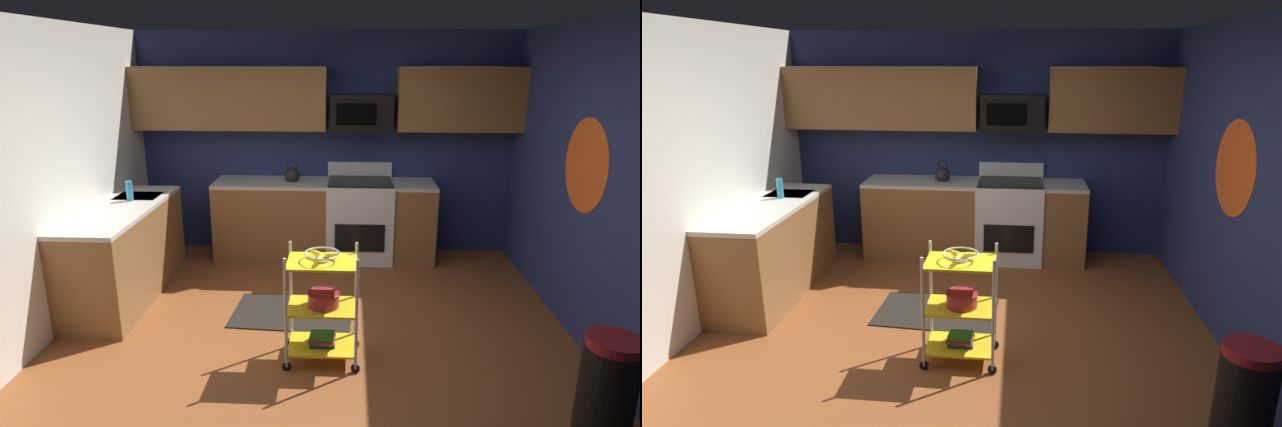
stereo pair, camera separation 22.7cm
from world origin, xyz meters
The scene contains 17 objects.
floor centered at (0.00, 0.00, -0.02)m, with size 4.40×4.80×0.04m, color brown.
wall_back centered at (0.00, 2.43, 1.30)m, with size 4.52×0.06×2.60m, color navy.
wall_left centered at (-2.23, 0.00, 1.30)m, with size 0.06×4.80×2.60m, color silver.
wall_right centered at (2.23, 0.00, 1.30)m, with size 0.06×4.80×2.60m, color navy.
wall_flower_decal centered at (2.20, 0.49, 1.45)m, with size 0.77×0.77×0.00m, color #E5591E.
counter_run centered at (-0.79, 1.61, 0.46)m, with size 3.47×2.38×0.92m.
oven_range centered at (0.41, 2.10, 0.48)m, with size 0.76×0.65×1.10m.
upper_cabinets centered at (-0.09, 2.23, 1.85)m, with size 4.40×0.33×0.70m.
microwave centered at (0.41, 2.21, 1.70)m, with size 0.70×0.39×0.40m.
rolling_cart centered at (0.09, -0.15, 0.45)m, with size 0.59×0.39×0.91m.
fruit_bowl centered at (0.09, -0.15, 0.88)m, with size 0.27×0.27×0.07m.
mixing_bowl_large centered at (0.10, -0.15, 0.52)m, with size 0.25×0.25×0.11m.
book_stack centered at (0.09, -0.15, 0.17)m, with size 0.21×0.18×0.09m.
kettle centered at (-0.37, 2.10, 1.00)m, with size 0.21×0.18×0.26m.
dish_soap_bottle centered at (-1.90, 1.15, 1.02)m, with size 0.06×0.06×0.20m, color #2D8CBF.
trash_can centered at (1.90, -0.90, 0.33)m, with size 0.34×0.42×0.66m.
floor_rug centered at (-0.22, 0.61, 0.01)m, with size 1.10×0.70×0.01m, color black.
Camera 1 is at (0.27, -3.81, 2.28)m, focal length 29.46 mm.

